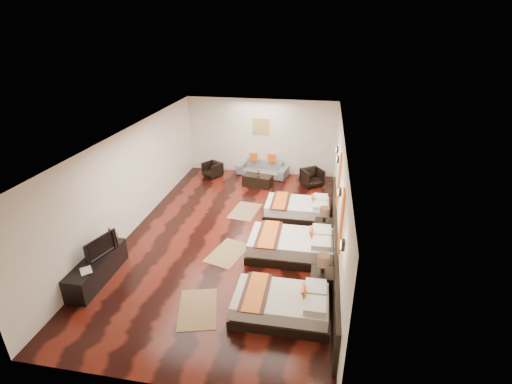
% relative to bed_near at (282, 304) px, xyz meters
% --- Properties ---
extents(floor, '(5.50, 9.50, 0.01)m').
position_rel_bed_near_xyz_m(floor, '(-1.69, 2.82, -0.25)').
color(floor, black).
rests_on(floor, ground).
extents(ceiling, '(5.50, 9.50, 0.01)m').
position_rel_bed_near_xyz_m(ceiling, '(-1.69, 2.82, 2.55)').
color(ceiling, white).
rests_on(ceiling, floor).
extents(back_wall, '(5.50, 0.01, 2.80)m').
position_rel_bed_near_xyz_m(back_wall, '(-1.69, 7.57, 1.15)').
color(back_wall, silver).
rests_on(back_wall, floor).
extents(left_wall, '(0.01, 9.50, 2.80)m').
position_rel_bed_near_xyz_m(left_wall, '(-4.44, 2.82, 1.15)').
color(left_wall, silver).
rests_on(left_wall, floor).
extents(right_wall, '(0.01, 9.50, 2.80)m').
position_rel_bed_near_xyz_m(right_wall, '(1.06, 2.82, 1.15)').
color(right_wall, silver).
rests_on(right_wall, floor).
extents(headboard_panel, '(0.08, 6.60, 0.90)m').
position_rel_bed_near_xyz_m(headboard_panel, '(1.02, 2.02, 0.20)').
color(headboard_panel, black).
rests_on(headboard_panel, floor).
extents(bed_near, '(1.91, 1.20, 0.73)m').
position_rel_bed_near_xyz_m(bed_near, '(0.00, 0.00, 0.00)').
color(bed_near, black).
rests_on(bed_near, floor).
extents(bed_mid, '(2.10, 1.32, 0.80)m').
position_rel_bed_near_xyz_m(bed_mid, '(0.00, 2.12, 0.03)').
color(bed_mid, black).
rests_on(bed_mid, floor).
extents(bed_far, '(1.92, 1.21, 0.73)m').
position_rel_bed_near_xyz_m(bed_far, '(0.00, 4.16, 0.00)').
color(bed_far, black).
rests_on(bed_far, floor).
extents(nightstand_a, '(0.48, 0.48, 0.94)m').
position_rel_bed_near_xyz_m(nightstand_a, '(0.75, 0.81, 0.08)').
color(nightstand_a, black).
rests_on(nightstand_a, floor).
extents(nightstand_b, '(0.46, 0.46, 0.91)m').
position_rel_bed_near_xyz_m(nightstand_b, '(0.75, 3.07, 0.07)').
color(nightstand_b, black).
rests_on(nightstand_b, floor).
extents(jute_mat_near, '(1.04, 1.35, 0.01)m').
position_rel_bed_near_xyz_m(jute_mat_near, '(-1.68, -0.15, -0.24)').
color(jute_mat_near, olive).
rests_on(jute_mat_near, floor).
extents(jute_mat_mid, '(1.05, 1.36, 0.01)m').
position_rel_bed_near_xyz_m(jute_mat_mid, '(-1.58, 1.92, -0.24)').
color(jute_mat_mid, olive).
rests_on(jute_mat_mid, floor).
extents(jute_mat_far, '(0.91, 1.29, 0.01)m').
position_rel_bed_near_xyz_m(jute_mat_far, '(-1.62, 4.23, -0.24)').
color(jute_mat_far, olive).
rests_on(jute_mat_far, floor).
extents(tv_console, '(0.50, 1.80, 0.55)m').
position_rel_bed_near_xyz_m(tv_console, '(-4.19, 0.40, 0.03)').
color(tv_console, black).
rests_on(tv_console, floor).
extents(tv, '(0.35, 0.86, 0.50)m').
position_rel_bed_near_xyz_m(tv, '(-4.14, 0.53, 0.55)').
color(tv, black).
rests_on(tv, tv_console).
extents(book, '(0.36, 0.37, 0.03)m').
position_rel_bed_near_xyz_m(book, '(-4.19, -0.14, 0.31)').
color(book, black).
rests_on(book, tv_console).
extents(figurine, '(0.44, 0.44, 0.36)m').
position_rel_bed_near_xyz_m(figurine, '(-4.19, 1.09, 0.48)').
color(figurine, brown).
rests_on(figurine, tv_console).
extents(sofa, '(2.00, 1.12, 0.55)m').
position_rel_bed_near_xyz_m(sofa, '(-1.57, 7.27, 0.03)').
color(sofa, slate).
rests_on(sofa, floor).
extents(armchair_left, '(0.83, 0.83, 0.55)m').
position_rel_bed_near_xyz_m(armchair_left, '(-3.39, 6.80, 0.03)').
color(armchair_left, black).
rests_on(armchair_left, floor).
extents(armchair_right, '(0.93, 0.93, 0.62)m').
position_rel_bed_near_xyz_m(armchair_right, '(0.31, 6.59, 0.06)').
color(armchair_right, black).
rests_on(armchair_right, floor).
extents(coffee_table, '(1.08, 0.69, 0.40)m').
position_rel_bed_near_xyz_m(coffee_table, '(-1.57, 6.22, -0.05)').
color(coffee_table, black).
rests_on(coffee_table, floor).
extents(table_plant, '(0.26, 0.23, 0.25)m').
position_rel_bed_near_xyz_m(table_plant, '(-1.54, 6.17, 0.28)').
color(table_plant, '#2F5F1F').
rests_on(table_plant, coffee_table).
extents(orange_panel_a, '(0.04, 0.40, 1.30)m').
position_rel_bed_near_xyz_m(orange_panel_a, '(1.04, 0.92, 1.45)').
color(orange_panel_a, '#D86014').
rests_on(orange_panel_a, right_wall).
extents(orange_panel_b, '(0.04, 0.40, 1.30)m').
position_rel_bed_near_xyz_m(orange_panel_b, '(1.04, 3.12, 1.45)').
color(orange_panel_b, '#D86014').
rests_on(orange_panel_b, right_wall).
extents(sconce_near, '(0.07, 0.12, 0.18)m').
position_rel_bed_near_xyz_m(sconce_near, '(1.01, -0.18, 1.60)').
color(sconce_near, black).
rests_on(sconce_near, right_wall).
extents(sconce_mid, '(0.07, 0.12, 0.18)m').
position_rel_bed_near_xyz_m(sconce_mid, '(1.01, 2.02, 1.60)').
color(sconce_mid, black).
rests_on(sconce_mid, right_wall).
extents(sconce_far, '(0.07, 0.12, 0.18)m').
position_rel_bed_near_xyz_m(sconce_far, '(1.01, 4.22, 1.60)').
color(sconce_far, black).
rests_on(sconce_far, right_wall).
extents(sconce_lounge, '(0.07, 0.12, 0.18)m').
position_rel_bed_near_xyz_m(sconce_lounge, '(1.01, 5.12, 1.60)').
color(sconce_lounge, black).
rests_on(sconce_lounge, right_wall).
extents(gold_artwork, '(0.60, 0.04, 0.60)m').
position_rel_bed_near_xyz_m(gold_artwork, '(-1.69, 7.55, 1.55)').
color(gold_artwork, '#AD873F').
rests_on(gold_artwork, back_wall).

